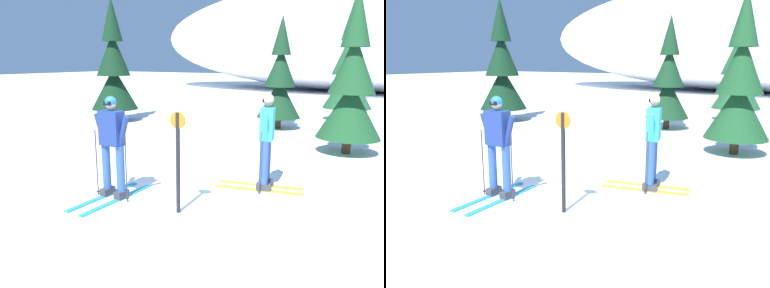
# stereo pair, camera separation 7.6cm
# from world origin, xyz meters

# --- Properties ---
(ground_plane) EXTENTS (120.00, 120.00, 0.00)m
(ground_plane) POSITION_xyz_m (0.00, 0.00, 0.00)
(ground_plane) COLOR white
(skier_navy_jacket) EXTENTS (0.80, 1.76, 1.86)m
(skier_navy_jacket) POSITION_xyz_m (-1.04, -0.64, 0.98)
(skier_navy_jacket) COLOR #2893CC
(skier_navy_jacket) RESTS_ON ground
(skier_cyan_jacket) EXTENTS (1.73, 0.79, 1.86)m
(skier_cyan_jacket) POSITION_xyz_m (1.14, 1.26, 0.97)
(skier_cyan_jacket) COLOR gold
(skier_cyan_jacket) RESTS_ON ground
(pine_tree_far_left) EXTENTS (1.89, 1.89, 4.90)m
(pine_tree_far_left) POSITION_xyz_m (-7.28, 6.13, 2.05)
(pine_tree_far_left) COLOR #47301E
(pine_tree_far_left) RESTS_ON ground
(pine_tree_center_left) EXTENTS (1.56, 1.56, 4.04)m
(pine_tree_center_left) POSITION_xyz_m (-0.91, 7.92, 1.69)
(pine_tree_center_left) COLOR #47301E
(pine_tree_center_left) RESTS_ON ground
(pine_tree_center_right) EXTENTS (1.93, 1.93, 5.00)m
(pine_tree_center_right) POSITION_xyz_m (0.85, 11.30, 2.09)
(pine_tree_center_right) COLOR #47301E
(pine_tree_center_right) RESTS_ON ground
(pine_tree_far_right) EXTENTS (1.65, 1.65, 4.26)m
(pine_tree_far_right) POSITION_xyz_m (1.96, 5.16, 1.78)
(pine_tree_far_right) COLOR #47301E
(pine_tree_far_right) RESTS_ON ground
(snow_ridge_background) EXTENTS (36.89, 16.40, 8.87)m
(snow_ridge_background) POSITION_xyz_m (-0.29, 27.94, 4.44)
(snow_ridge_background) COLOR white
(snow_ridge_background) RESTS_ON ground
(trail_marker_post) EXTENTS (0.28, 0.07, 1.68)m
(trail_marker_post) POSITION_xyz_m (0.36, -0.60, 0.95)
(trail_marker_post) COLOR black
(trail_marker_post) RESTS_ON ground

